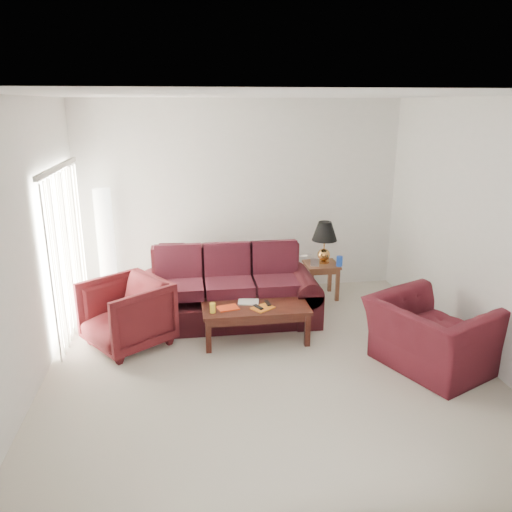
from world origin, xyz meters
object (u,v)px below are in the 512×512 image
(end_table, at_px, (321,280))
(floor_lamp, at_px, (106,246))
(coffee_table, at_px, (255,322))
(armchair_left, at_px, (126,314))
(sofa, at_px, (229,287))
(armchair_right, at_px, (431,335))

(end_table, distance_m, floor_lamp, 3.31)
(end_table, xyz_separation_m, coffee_table, (-1.22, -1.32, -0.04))
(armchair_left, height_order, coffee_table, armchair_left)
(sofa, height_order, armchair_right, sofa)
(sofa, bearing_deg, coffee_table, -70.08)
(sofa, relative_size, floor_lamp, 1.38)
(floor_lamp, bearing_deg, armchair_left, -74.74)
(floor_lamp, relative_size, armchair_right, 1.43)
(floor_lamp, xyz_separation_m, coffee_table, (2.02, -1.58, -0.65))
(floor_lamp, relative_size, coffee_table, 1.32)
(sofa, bearing_deg, floor_lamp, 145.79)
(floor_lamp, xyz_separation_m, armchair_right, (3.89, -2.58, -0.48))
(armchair_left, bearing_deg, armchair_right, 36.87)
(armchair_left, relative_size, coffee_table, 0.69)
(coffee_table, bearing_deg, floor_lamp, 155.79)
(sofa, xyz_separation_m, coffee_table, (0.28, -0.61, -0.26))
(end_table, height_order, floor_lamp, floor_lamp)
(sofa, relative_size, armchair_right, 1.98)
(sofa, height_order, coffee_table, sofa)
(end_table, relative_size, armchair_left, 0.59)
(armchair_right, bearing_deg, floor_lamp, 31.83)
(sofa, xyz_separation_m, floor_lamp, (-1.74, 0.97, 0.38))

